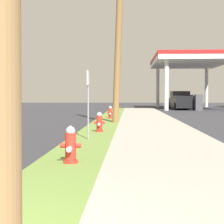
{
  "coord_description": "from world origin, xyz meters",
  "views": [
    {
      "loc": [
        1.93,
        -3.04,
        1.46
      ],
      "look_at": [
        1.16,
        14.2,
        0.74
      ],
      "focal_mm": 62.5,
      "sensor_mm": 36.0,
      "label": 1
    }
  ],
  "objects_px": {
    "fire_hydrant_nearest": "(71,147)",
    "street_sign_post": "(88,90)",
    "truck_black_at_forecourt": "(181,101)",
    "fire_hydrant_fourth": "(116,108)",
    "utility_pole_midground": "(119,20)",
    "fire_hydrant_third": "(110,113)",
    "car_white_by_near_pump": "(184,101)",
    "car_navy_by_far_pump": "(184,102)",
    "fire_hydrant_second": "(99,123)"
  },
  "relations": [
    {
      "from": "fire_hydrant_second",
      "to": "car_navy_by_far_pump",
      "type": "relative_size",
      "value": 0.16
    },
    {
      "from": "fire_hydrant_second",
      "to": "utility_pole_midground",
      "type": "distance_m",
      "value": 7.16
    },
    {
      "from": "utility_pole_midground",
      "to": "street_sign_post",
      "type": "height_order",
      "value": "utility_pole_midground"
    },
    {
      "from": "truck_black_at_forecourt",
      "to": "fire_hydrant_fourth",
      "type": "bearing_deg",
      "value": -124.28
    },
    {
      "from": "street_sign_post",
      "to": "car_navy_by_far_pump",
      "type": "bearing_deg",
      "value": 77.14
    },
    {
      "from": "car_navy_by_far_pump",
      "to": "street_sign_post",
      "type": "bearing_deg",
      "value": -102.86
    },
    {
      "from": "fire_hydrant_second",
      "to": "truck_black_at_forecourt",
      "type": "distance_m",
      "value": 28.26
    },
    {
      "from": "fire_hydrant_nearest",
      "to": "truck_black_at_forecourt",
      "type": "relative_size",
      "value": 0.14
    },
    {
      "from": "car_white_by_near_pump",
      "to": "car_navy_by_far_pump",
      "type": "distance_m",
      "value": 7.07
    },
    {
      "from": "fire_hydrant_third",
      "to": "utility_pole_midground",
      "type": "xyz_separation_m",
      "value": [
        0.6,
        -3.37,
        4.82
      ]
    },
    {
      "from": "car_navy_by_far_pump",
      "to": "truck_black_at_forecourt",
      "type": "relative_size",
      "value": 0.84
    },
    {
      "from": "truck_black_at_forecourt",
      "to": "car_navy_by_far_pump",
      "type": "bearing_deg",
      "value": 76.93
    },
    {
      "from": "utility_pole_midground",
      "to": "car_navy_by_far_pump",
      "type": "xyz_separation_m",
      "value": [
        6.8,
        25.39,
        -4.55
      ]
    },
    {
      "from": "fire_hydrant_fourth",
      "to": "truck_black_at_forecourt",
      "type": "bearing_deg",
      "value": 55.72
    },
    {
      "from": "fire_hydrant_fourth",
      "to": "utility_pole_midground",
      "type": "bearing_deg",
      "value": -87.33
    },
    {
      "from": "utility_pole_midground",
      "to": "street_sign_post",
      "type": "relative_size",
      "value": 4.78
    },
    {
      "from": "utility_pole_midground",
      "to": "truck_black_at_forecourt",
      "type": "relative_size",
      "value": 1.85
    },
    {
      "from": "fire_hydrant_third",
      "to": "street_sign_post",
      "type": "bearing_deg",
      "value": -90.73
    },
    {
      "from": "fire_hydrant_fourth",
      "to": "fire_hydrant_second",
      "type": "bearing_deg",
      "value": -90.01
    },
    {
      "from": "street_sign_post",
      "to": "utility_pole_midground",
      "type": "bearing_deg",
      "value": 84.46
    },
    {
      "from": "fire_hydrant_second",
      "to": "street_sign_post",
      "type": "relative_size",
      "value": 0.35
    },
    {
      "from": "car_navy_by_far_pump",
      "to": "fire_hydrant_second",
      "type": "bearing_deg",
      "value": -103.55
    },
    {
      "from": "truck_black_at_forecourt",
      "to": "fire_hydrant_second",
      "type": "bearing_deg",
      "value": -103.61
    },
    {
      "from": "fire_hydrant_nearest",
      "to": "fire_hydrant_fourth",
      "type": "distance_m",
      "value": 24.44
    },
    {
      "from": "fire_hydrant_fourth",
      "to": "utility_pole_midground",
      "type": "height_order",
      "value": "utility_pole_midground"
    },
    {
      "from": "fire_hydrant_third",
      "to": "street_sign_post",
      "type": "relative_size",
      "value": 0.35
    },
    {
      "from": "car_white_by_near_pump",
      "to": "utility_pole_midground",
      "type": "bearing_deg",
      "value": -103.52
    },
    {
      "from": "fire_hydrant_nearest",
      "to": "car_white_by_near_pump",
      "type": "relative_size",
      "value": 0.16
    },
    {
      "from": "fire_hydrant_second",
      "to": "car_navy_by_far_pump",
      "type": "bearing_deg",
      "value": 76.45
    },
    {
      "from": "fire_hydrant_second",
      "to": "car_white_by_near_pump",
      "type": "relative_size",
      "value": 0.16
    },
    {
      "from": "fire_hydrant_fourth",
      "to": "street_sign_post",
      "type": "relative_size",
      "value": 0.35
    },
    {
      "from": "fire_hydrant_second",
      "to": "street_sign_post",
      "type": "distance_m",
      "value": 2.7
    },
    {
      "from": "street_sign_post",
      "to": "truck_black_at_forecourt",
      "type": "height_order",
      "value": "street_sign_post"
    },
    {
      "from": "fire_hydrant_nearest",
      "to": "fire_hydrant_second",
      "type": "bearing_deg",
      "value": 89.5
    },
    {
      "from": "fire_hydrant_third",
      "to": "car_navy_by_far_pump",
      "type": "height_order",
      "value": "car_navy_by_far_pump"
    },
    {
      "from": "fire_hydrant_nearest",
      "to": "street_sign_post",
      "type": "height_order",
      "value": "street_sign_post"
    },
    {
      "from": "fire_hydrant_second",
      "to": "car_white_by_near_pump",
      "type": "xyz_separation_m",
      "value": [
        8.37,
        37.65,
        0.28
      ]
    },
    {
      "from": "car_white_by_near_pump",
      "to": "street_sign_post",
      "type": "bearing_deg",
      "value": -102.02
    },
    {
      "from": "utility_pole_midground",
      "to": "fire_hydrant_nearest",
      "type": "bearing_deg",
      "value": -93.07
    },
    {
      "from": "fire_hydrant_nearest",
      "to": "street_sign_post",
      "type": "xyz_separation_m",
      "value": [
        -0.1,
        4.3,
        1.19
      ]
    },
    {
      "from": "fire_hydrant_second",
      "to": "street_sign_post",
      "type": "bearing_deg",
      "value": -93.79
    },
    {
      "from": "street_sign_post",
      "to": "truck_black_at_forecourt",
      "type": "relative_size",
      "value": 0.39
    },
    {
      "from": "car_white_by_near_pump",
      "to": "car_navy_by_far_pump",
      "type": "xyz_separation_m",
      "value": [
        -0.98,
        -7.0,
        0.0
      ]
    },
    {
      "from": "utility_pole_midground",
      "to": "street_sign_post",
      "type": "bearing_deg",
      "value": -95.54
    },
    {
      "from": "fire_hydrant_second",
      "to": "fire_hydrant_third",
      "type": "bearing_deg",
      "value": 90.13
    },
    {
      "from": "fire_hydrant_nearest",
      "to": "truck_black_at_forecourt",
      "type": "xyz_separation_m",
      "value": [
        6.71,
        34.19,
        0.47
      ]
    },
    {
      "from": "utility_pole_midground",
      "to": "truck_black_at_forecourt",
      "type": "bearing_deg",
      "value": 74.73
    },
    {
      "from": "fire_hydrant_second",
      "to": "truck_black_at_forecourt",
      "type": "relative_size",
      "value": 0.14
    },
    {
      "from": "fire_hydrant_third",
      "to": "truck_black_at_forecourt",
      "type": "bearing_deg",
      "value": 70.51
    },
    {
      "from": "fire_hydrant_nearest",
      "to": "street_sign_post",
      "type": "bearing_deg",
      "value": 91.36
    }
  ]
}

